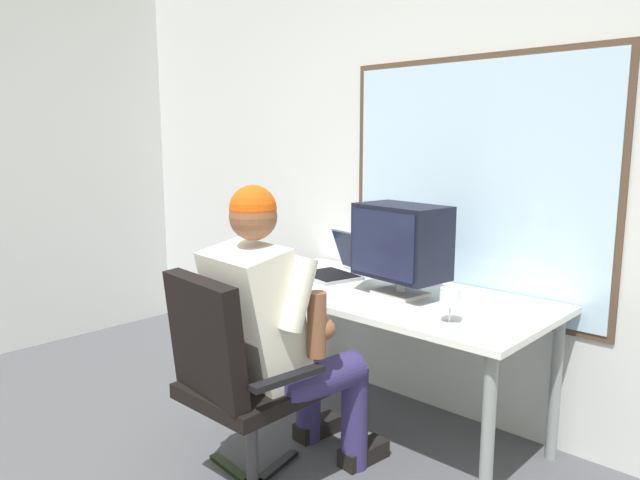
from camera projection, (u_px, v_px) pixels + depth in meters
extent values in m
cube|color=silver|center=(460.00, 155.00, 2.97)|extent=(5.46, 0.06, 2.73)
cube|color=#4C3828|center=(472.00, 188.00, 2.91)|extent=(1.42, 0.01, 1.27)
cube|color=silver|center=(471.00, 188.00, 2.91)|extent=(1.36, 0.02, 1.21)
cylinder|color=gray|center=(238.00, 347.00, 3.16)|extent=(0.05, 0.05, 0.69)
cylinder|color=gray|center=(488.00, 439.00, 2.19)|extent=(0.05, 0.05, 0.69)
cylinder|color=gray|center=(320.00, 321.00, 3.62)|extent=(0.05, 0.05, 0.69)
cylinder|color=gray|center=(555.00, 387.00, 2.65)|extent=(0.05, 0.05, 0.69)
cube|color=white|center=(384.00, 295.00, 2.85)|extent=(1.58, 0.77, 0.03)
cube|color=black|center=(232.00, 470.00, 2.59)|extent=(0.32, 0.08, 0.02)
cube|color=black|center=(275.00, 468.00, 2.61)|extent=(0.11, 0.32, 0.02)
cylinder|color=#3F3F44|center=(252.00, 439.00, 2.44)|extent=(0.05, 0.05, 0.40)
cube|color=black|center=(251.00, 389.00, 2.40)|extent=(0.46, 0.46, 0.06)
cube|color=black|center=(205.00, 338.00, 2.23)|extent=(0.45, 0.16, 0.47)
cube|color=black|center=(288.00, 378.00, 2.19)|extent=(0.09, 0.33, 0.02)
cube|color=black|center=(217.00, 343.00, 2.57)|extent=(0.09, 0.33, 0.02)
cylinder|color=navy|center=(319.00, 379.00, 2.43)|extent=(0.19, 0.42, 0.15)
cylinder|color=navy|center=(355.00, 417.00, 2.60)|extent=(0.12, 0.12, 0.47)
cube|color=black|center=(364.00, 453.00, 2.67)|extent=(0.13, 0.25, 0.08)
cylinder|color=navy|center=(273.00, 358.00, 2.67)|extent=(0.19, 0.42, 0.15)
cylinder|color=navy|center=(308.00, 394.00, 2.84)|extent=(0.12, 0.12, 0.47)
cube|color=black|center=(318.00, 427.00, 2.91)|extent=(0.13, 0.25, 0.08)
cube|color=silver|center=(255.00, 315.00, 2.37)|extent=(0.41, 0.37, 0.59)
sphere|color=brown|center=(253.00, 216.00, 2.31)|extent=(0.19, 0.19, 0.19)
sphere|color=#C7480E|center=(253.00, 209.00, 2.30)|extent=(0.19, 0.19, 0.19)
cylinder|color=silver|center=(299.00, 294.00, 2.22)|extent=(0.11, 0.18, 0.29)
cylinder|color=brown|center=(317.00, 325.00, 2.30)|extent=(0.08, 0.09, 0.26)
sphere|color=brown|center=(324.00, 329.00, 2.33)|extent=(0.09, 0.09, 0.09)
cylinder|color=silver|center=(235.00, 274.00, 2.55)|extent=(0.11, 0.22, 0.29)
cylinder|color=brown|center=(262.00, 280.00, 2.65)|extent=(0.10, 0.20, 0.26)
sphere|color=brown|center=(278.00, 263.00, 2.69)|extent=(0.09, 0.09, 0.09)
cube|color=beige|center=(400.00, 293.00, 2.79)|extent=(0.25, 0.21, 0.02)
cylinder|color=beige|center=(401.00, 284.00, 2.78)|extent=(0.04, 0.04, 0.07)
cube|color=black|center=(402.00, 241.00, 2.74)|extent=(0.45, 0.30, 0.34)
cube|color=#191E38|center=(382.00, 244.00, 2.66)|extent=(0.38, 0.06, 0.30)
cube|color=#97979F|center=(329.00, 276.00, 3.14)|extent=(0.35, 0.31, 0.02)
cube|color=black|center=(329.00, 274.00, 3.14)|extent=(0.32, 0.28, 0.00)
cube|color=#97979F|center=(354.00, 251.00, 3.21)|extent=(0.32, 0.16, 0.23)
cube|color=#0F1933|center=(353.00, 252.00, 3.20)|extent=(0.29, 0.14, 0.20)
cylinder|color=silver|center=(449.00, 322.00, 2.36)|extent=(0.06, 0.06, 0.00)
cylinder|color=silver|center=(450.00, 314.00, 2.36)|extent=(0.01, 0.01, 0.07)
cylinder|color=silver|center=(450.00, 297.00, 2.35)|extent=(0.08, 0.08, 0.07)
cylinder|color=#511121|center=(450.00, 301.00, 2.35)|extent=(0.08, 0.08, 0.04)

